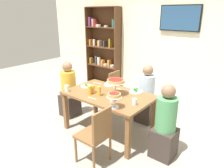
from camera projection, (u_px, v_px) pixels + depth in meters
name	position (u px, v px, depth m)	size (l,w,h in m)	color
ground_plane	(109.00, 131.00, 3.81)	(12.00, 12.00, 0.00)	gray
rear_partition	(166.00, 41.00, 4.98)	(8.00, 0.12, 2.80)	beige
dining_table	(108.00, 99.00, 3.60)	(1.50, 0.92, 0.74)	brown
bookshelf	(104.00, 47.00, 6.00)	(1.10, 0.30, 2.21)	#4C2D19
television	(180.00, 18.00, 4.55)	(0.91, 0.05, 0.56)	black
diner_head_east	(165.00, 127.00, 3.01)	(0.34, 0.34, 1.15)	#382D28
diner_far_right	(146.00, 98.00, 4.02)	(0.34, 0.34, 1.15)	#382D28
diner_head_west	(69.00, 93.00, 4.27)	(0.34, 0.34, 1.15)	#382D28
chair_near_right	(96.00, 134.00, 2.86)	(0.40, 0.40, 0.87)	brown
chair_far_left	(118.00, 90.00, 4.45)	(0.40, 0.40, 0.87)	brown
deep_dish_pizza_stand	(116.00, 82.00, 3.47)	(0.32, 0.32, 0.27)	silver
personal_pizza_stand	(114.00, 97.00, 3.00)	(0.22, 0.22, 0.23)	silver
salad_plate_near_diner	(86.00, 86.00, 3.90)	(0.21, 0.21, 0.06)	white
salad_plate_far_diner	(136.00, 91.00, 3.64)	(0.23, 0.23, 0.06)	white
salad_plate_spare	(109.00, 84.00, 3.99)	(0.22, 0.22, 0.07)	white
beer_glass_amber_tall	(90.00, 90.00, 3.51)	(0.07, 0.07, 0.15)	gold
beer_glass_amber_short	(93.00, 89.00, 3.59)	(0.07, 0.07, 0.14)	gold
beer_glass_amber_spare	(99.00, 91.00, 3.46)	(0.07, 0.07, 0.17)	gold
water_glass_clear_near	(112.00, 98.00, 3.23)	(0.07, 0.07, 0.11)	white
water_glass_clear_far	(135.00, 102.00, 3.12)	(0.07, 0.07, 0.10)	white
water_glass_clear_spare	(67.00, 88.00, 3.64)	(0.07, 0.07, 0.12)	white
cutlery_fork_near	(97.00, 83.00, 4.09)	(0.18, 0.02, 0.01)	silver
cutlery_knife_near	(92.00, 98.00, 3.37)	(0.18, 0.02, 0.01)	silver
cutlery_fork_far	(117.00, 88.00, 3.81)	(0.18, 0.02, 0.01)	silver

